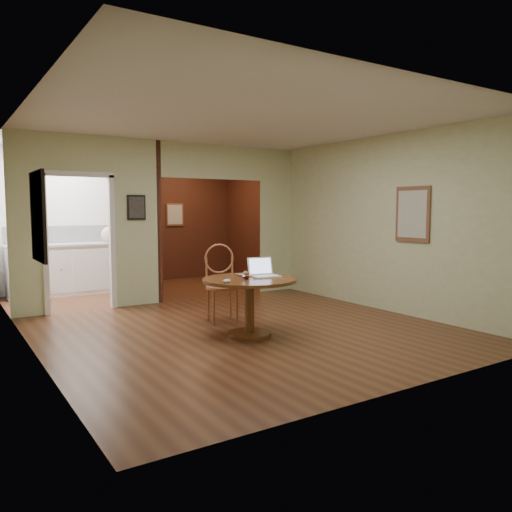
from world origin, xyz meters
TOP-DOWN VIEW (x-y plane):
  - floor at (0.00, 0.00)m, footprint 5.00×5.00m
  - room_shell at (-0.47, 3.10)m, footprint 5.20×7.50m
  - dining_table at (-0.12, -0.20)m, footprint 1.16×1.16m
  - chair at (-0.02, 0.71)m, footprint 0.56×0.56m
  - open_laptop at (0.12, -0.14)m, footprint 0.37×0.33m
  - closed_laptop at (0.04, -0.02)m, footprint 0.37×0.25m
  - mouse at (-0.54, -0.38)m, footprint 0.12×0.08m
  - wine_glass at (-0.21, -0.26)m, footprint 0.10×0.10m
  - pen at (-0.11, -0.32)m, footprint 0.11×0.08m
  - kitchen_cabinet at (-1.35, 4.20)m, footprint 2.06×0.60m
  - grocery_bag at (-0.55, 4.20)m, footprint 0.36×0.33m

SIDE VIEW (x-z plane):
  - floor at x=0.00m, z-range 0.00..0.00m
  - kitchen_cabinet at x=-1.35m, z-range 0.00..0.94m
  - dining_table at x=-0.12m, z-range 0.17..0.90m
  - chair at x=-0.02m, z-range 0.06..1.15m
  - pen at x=-0.11m, z-range 0.72..0.73m
  - closed_laptop at x=0.04m, z-range 0.72..0.75m
  - mouse at x=-0.54m, z-range 0.72..0.77m
  - wine_glass at x=-0.21m, z-range 0.72..0.83m
  - open_laptop at x=0.12m, z-range 0.67..0.91m
  - grocery_bag at x=-0.55m, z-range 0.94..1.24m
  - room_shell at x=-0.47m, z-range -1.21..3.79m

